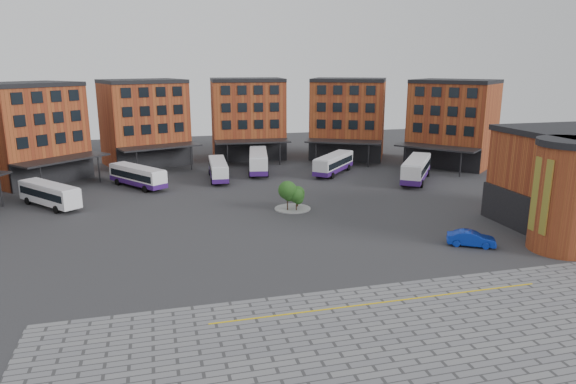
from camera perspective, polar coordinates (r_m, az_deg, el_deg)
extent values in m
plane|color=#28282B|center=(51.06, 1.88, -5.67)|extent=(160.00, 160.00, 0.00)
cube|color=slate|center=(33.54, 16.67, -17.55)|extent=(50.00, 22.00, 0.02)
cube|color=gold|center=(39.66, 10.61, -11.93)|extent=(26.00, 0.15, 0.02)
cylinder|color=black|center=(72.37, -29.29, 0.10)|extent=(0.20, 0.20, 4.00)
cube|color=brown|center=(85.44, -26.64, 5.73)|extent=(16.35, 16.13, 14.00)
cube|color=black|center=(82.09, -24.53, 2.12)|extent=(10.00, 9.07, 4.00)
cube|color=black|center=(84.87, -27.19, 10.60)|extent=(16.55, 16.35, 0.60)
cube|color=black|center=(80.89, -24.98, 7.09)|extent=(8.60, 7.77, 8.00)
cube|color=black|center=(79.78, -23.77, 3.35)|extent=(12.61, 11.97, 0.25)
cylinder|color=black|center=(76.30, -25.71, 1.16)|extent=(0.20, 0.20, 4.00)
cylinder|color=black|center=(81.19, -20.26, 2.40)|extent=(0.20, 0.20, 4.00)
cube|color=brown|center=(93.05, -15.65, 7.27)|extent=(15.55, 13.69, 14.00)
cube|color=black|center=(89.20, -14.45, 3.82)|extent=(12.45, 4.71, 4.00)
cube|color=black|center=(92.52, -15.96, 11.76)|extent=(15.65, 13.97, 0.60)
cube|color=black|center=(88.06, -14.70, 8.42)|extent=(10.87, 3.87, 8.00)
cube|color=black|center=(86.69, -14.01, 4.90)|extent=(13.72, 8.39, 0.25)
cylinder|color=black|center=(83.93, -16.42, 3.06)|extent=(0.20, 0.20, 4.00)
cylinder|color=black|center=(86.98, -10.71, 3.77)|extent=(0.20, 0.20, 4.00)
cube|color=brown|center=(96.98, -4.51, 8.01)|extent=(13.67, 10.88, 14.00)
cube|color=black|center=(92.88, -4.12, 4.63)|extent=(13.00, 1.41, 4.00)
cube|color=black|center=(96.47, -4.59, 12.32)|extent=(13.69, 11.18, 0.60)
cube|color=black|center=(91.77, -4.18, 9.05)|extent=(11.42, 0.95, 8.00)
cube|color=black|center=(90.26, -3.97, 5.64)|extent=(13.28, 5.30, 0.25)
cylinder|color=black|center=(88.40, -6.74, 4.08)|extent=(0.20, 0.20, 4.00)
cylinder|color=black|center=(89.46, -0.90, 4.30)|extent=(0.20, 0.20, 4.00)
cube|color=brown|center=(97.06, 6.69, 7.96)|extent=(16.12, 14.81, 14.00)
cube|color=black|center=(92.96, 6.29, 4.59)|extent=(11.81, 6.35, 4.00)
cube|color=black|center=(96.56, 6.81, 12.27)|extent=(16.26, 15.08, 0.60)
cube|color=black|center=(91.85, 6.40, 9.00)|extent=(10.26, 5.33, 8.00)
cube|color=black|center=(90.34, 6.16, 5.60)|extent=(13.58, 9.82, 0.25)
cylinder|color=black|center=(89.49, 3.10, 4.28)|extent=(0.20, 0.20, 4.00)
cylinder|color=black|center=(88.52, 8.94, 4.02)|extent=(0.20, 0.20, 4.00)
cube|color=brown|center=(93.30, 17.82, 7.14)|extent=(16.02, 16.39, 14.00)
cube|color=black|center=(89.43, 16.62, 3.70)|extent=(8.74, 10.28, 4.00)
cube|color=black|center=(92.77, 18.17, 11.61)|extent=(16.25, 16.58, 0.60)
cube|color=black|center=(88.30, 16.91, 8.28)|extent=(7.47, 8.86, 8.00)
cube|color=black|center=(86.91, 16.21, 4.78)|extent=(11.73, 12.79, 0.25)
cylinder|color=black|center=(87.16, 12.90, 3.68)|extent=(0.20, 0.20, 4.00)
cylinder|color=black|center=(84.19, 18.62, 2.93)|extent=(0.20, 0.20, 4.00)
cube|color=black|center=(59.30, 24.23, -2.09)|extent=(0.40, 12.00, 4.00)
cylinder|color=brown|center=(54.31, 28.54, -0.70)|extent=(6.00, 6.00, 10.00)
cylinder|color=black|center=(53.36, 29.20, 4.81)|extent=(6.40, 6.40, 0.60)
cube|color=orange|center=(52.27, 26.27, -0.39)|extent=(0.12, 2.20, 7.00)
cylinder|color=gray|center=(62.55, 0.51, -1.85)|extent=(4.40, 4.40, 0.12)
cylinder|color=#332114|center=(61.56, -0.06, -1.29)|extent=(0.14, 0.14, 1.83)
sphere|color=#254B19|center=(61.15, -0.06, 0.20)|extent=(2.24, 2.24, 2.24)
sphere|color=#254B19|center=(61.19, 0.16, -0.32)|extent=(1.57, 1.57, 1.57)
cylinder|color=#332114|center=(63.16, 1.07, -1.14)|extent=(0.14, 0.14, 1.30)
sphere|color=#254B19|center=(62.86, 1.08, -0.11)|extent=(1.72, 1.72, 1.72)
sphere|color=#254B19|center=(62.87, 1.29, -0.47)|extent=(1.21, 1.21, 1.21)
cylinder|color=#332114|center=(61.51, 0.94, -1.53)|extent=(0.14, 0.14, 1.37)
sphere|color=#254B19|center=(61.19, 0.94, -0.42)|extent=(1.72, 1.72, 1.72)
sphere|color=#254B19|center=(61.20, 1.16, -0.81)|extent=(1.21, 1.21, 1.21)
cube|color=white|center=(69.61, -24.99, -0.18)|extent=(8.32, 9.52, 2.30)
cube|color=black|center=(69.58, -25.00, -0.05)|extent=(7.85, 8.91, 0.89)
cube|color=silver|center=(69.36, -25.09, 0.78)|extent=(7.99, 9.13, 0.11)
cube|color=black|center=(73.98, -26.92, 0.56)|extent=(1.63, 1.35, 1.03)
cylinder|color=black|center=(72.24, -26.98, -0.90)|extent=(0.81, 0.91, 0.94)
cylinder|color=black|center=(73.27, -25.35, -0.52)|extent=(0.81, 0.91, 0.94)
cylinder|color=black|center=(66.53, -24.37, -1.80)|extent=(0.81, 0.91, 0.94)
cylinder|color=black|center=(67.64, -22.66, -1.38)|extent=(0.81, 0.91, 0.94)
cube|color=white|center=(76.24, -16.38, 1.78)|extent=(8.13, 10.13, 2.38)
cube|color=black|center=(76.20, -16.39, 1.90)|extent=(7.68, 9.47, 0.92)
cube|color=silver|center=(75.99, -16.44, 2.69)|extent=(7.80, 9.73, 0.12)
cube|color=black|center=(80.55, -18.46, 2.42)|extent=(1.76, 1.28, 1.07)
cube|color=#391768|center=(76.41, -16.33, 1.15)|extent=(8.18, 10.19, 0.68)
cylinder|color=black|center=(78.70, -18.43, 1.08)|extent=(0.80, 0.96, 0.97)
cylinder|color=black|center=(79.95, -16.96, 1.38)|extent=(0.80, 0.96, 0.97)
cylinder|color=black|center=(73.07, -15.61, 0.31)|extent=(0.80, 0.96, 0.97)
cylinder|color=black|center=(74.41, -14.07, 0.65)|extent=(0.80, 0.96, 0.97)
cube|color=white|center=(78.76, -7.76, 2.58)|extent=(3.02, 10.57, 2.33)
cube|color=black|center=(78.73, -7.76, 2.70)|extent=(3.03, 9.74, 0.90)
cube|color=silver|center=(78.53, -7.79, 3.45)|extent=(2.90, 10.15, 0.11)
cube|color=black|center=(83.74, -7.98, 3.41)|extent=(2.02, 0.24, 1.04)
cube|color=#391768|center=(78.93, -7.74, 1.99)|extent=(3.06, 10.61, 0.66)
cylinder|color=black|center=(82.22, -8.70, 2.18)|extent=(0.34, 0.97, 0.95)
cylinder|color=black|center=(82.35, -7.05, 2.25)|extent=(0.34, 0.97, 0.95)
cylinder|color=black|center=(75.69, -8.47, 1.15)|extent=(0.34, 0.97, 0.95)
cylinder|color=black|center=(75.83, -6.68, 1.23)|extent=(0.34, 0.97, 0.95)
cube|color=silver|center=(83.53, -3.33, 3.55)|extent=(4.99, 12.48, 2.71)
cube|color=black|center=(83.50, -3.33, 3.68)|extent=(4.87, 11.53, 1.05)
cube|color=silver|center=(83.28, -3.34, 4.50)|extent=(4.79, 11.98, 0.13)
cube|color=black|center=(89.38, -3.38, 4.41)|extent=(2.33, 0.56, 1.22)
cube|color=#391768|center=(83.71, -3.32, 2.89)|extent=(5.04, 12.53, 0.77)
cylinder|color=black|center=(87.62, -4.25, 3.09)|extent=(0.53, 1.15, 1.11)
cylinder|color=black|center=(87.65, -2.44, 3.12)|extent=(0.53, 1.15, 1.11)
cylinder|color=black|center=(79.99, -4.27, 2.02)|extent=(0.53, 1.15, 1.11)
cylinder|color=black|center=(80.01, -2.29, 2.06)|extent=(0.53, 1.15, 1.11)
cube|color=silver|center=(82.46, 5.10, 3.24)|extent=(9.18, 9.88, 2.45)
cube|color=black|center=(82.42, 5.10, 3.36)|extent=(8.64, 9.26, 0.95)
cube|color=silver|center=(82.23, 5.12, 4.11)|extent=(8.81, 9.48, 0.12)
cube|color=black|center=(87.37, 6.44, 3.97)|extent=(1.67, 1.50, 1.10)
cube|color=#391768|center=(82.63, 5.09, 2.64)|extent=(9.24, 9.93, 0.70)
cylinder|color=black|center=(86.36, 5.19, 2.87)|extent=(0.89, 0.95, 1.00)
cylinder|color=black|center=(85.49, 6.74, 2.72)|extent=(0.89, 0.95, 1.00)
cylinder|color=black|center=(80.00, 3.30, 2.00)|extent=(0.89, 0.95, 1.00)
cylinder|color=black|center=(79.06, 4.96, 1.82)|extent=(0.89, 0.95, 1.00)
cube|color=white|center=(79.20, 14.07, 2.57)|extent=(9.44, 11.58, 2.73)
cube|color=black|center=(79.16, 14.07, 2.70)|extent=(8.92, 10.82, 1.06)
cube|color=silver|center=(78.94, 14.13, 3.58)|extent=(9.06, 11.12, 0.13)
cube|color=black|center=(85.04, 14.61, 3.48)|extent=(1.99, 1.48, 1.23)
cube|color=#391768|center=(79.39, 14.02, 1.88)|extent=(9.50, 11.64, 0.78)
cylinder|color=black|center=(83.47, 13.41, 2.19)|extent=(0.92, 1.10, 1.12)
cylinder|color=black|center=(83.16, 15.31, 2.03)|extent=(0.92, 1.10, 1.12)
cylinder|color=black|center=(75.86, 12.57, 1.05)|extent=(0.92, 1.10, 1.12)
cylinder|color=black|center=(75.52, 14.66, 0.87)|extent=(0.92, 1.10, 1.12)
imported|color=#0C2AA5|center=(53.05, 19.69, -4.89)|extent=(4.74, 3.61, 1.50)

